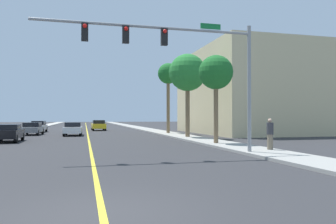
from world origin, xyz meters
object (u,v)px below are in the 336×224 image
Objects in this scene: palm_near at (216,74)px; car_yellow at (99,125)px; palm_mid at (188,73)px; palm_far at (168,75)px; traffic_signal_mast at (183,53)px; car_gray at (32,128)px; car_white at (73,129)px; car_black at (8,133)px; pedestrian at (270,134)px; car_silver at (39,126)px.

palm_near reaches higher than car_yellow.
palm_far is at bearing 89.48° from palm_mid.
traffic_signal_mast is at bearing -108.73° from palm_mid.
car_white is at bearing 153.43° from car_gray.
traffic_signal_mast is 21.63m from palm_far.
car_black is at bearing -177.24° from palm_mid.
traffic_signal_mast reaches higher than palm_near.
palm_near is at bearing 154.17° from car_black.
pedestrian is at bearing 7.27° from traffic_signal_mast.
car_yellow is (-7.32, 20.55, -5.31)m from palm_mid.
palm_mid is 16.19m from car_black.
car_black is (-15.26, -0.74, -5.36)m from palm_mid.
car_yellow is at bearing 76.94° from car_white.
palm_mid is at bearing -72.38° from car_yellow.
car_gray is at bearing 130.00° from palm_near.
palm_far is 1.89× the size of car_yellow.
palm_mid is (0.33, 7.61, 1.02)m from palm_near.
pedestrian is (5.35, 0.68, -4.17)m from traffic_signal_mast.
palm_near is 1.38× the size of car_white.
car_silver is (-15.23, 16.92, -5.32)m from palm_mid.
car_yellow is (-2.76, 34.00, -4.41)m from traffic_signal_mast.
pedestrian is at bearing 126.92° from car_gray.
palm_far reaches higher than palm_near.
car_silver is (-7.91, -3.62, -0.02)m from car_yellow.
car_gray is at bearing -127.73° from car_yellow.
car_gray is at bearing 146.63° from palm_mid.
traffic_signal_mast is 22.20m from car_white.
car_black is (-10.70, 12.72, -4.46)m from traffic_signal_mast.
car_gray is at bearing 38.63° from pedestrian.
car_silver is at bearing 131.99° from palm_mid.
traffic_signal_mast is at bearing 116.15° from car_gray.
traffic_signal_mast reaches higher than car_yellow.
pedestrian is (16.02, -29.70, 0.25)m from car_silver.
palm_far reaches higher than car_black.
car_white is at bearing 144.77° from palm_mid.
car_silver is (-15.30, 9.31, -6.07)m from palm_far.
car_silver reaches higher than car_gray.
palm_near is at bearing -92.45° from palm_mid.
traffic_signal_mast is 6.82m from pedestrian.
traffic_signal_mast is at bearing -87.35° from car_yellow.
palm_mid reaches higher than traffic_signal_mast.
traffic_signal_mast is 2.58× the size of car_yellow.
traffic_signal_mast is at bearing 101.03° from pedestrian.
car_white is (-10.62, -0.16, -6.11)m from palm_far.
car_yellow is 22.71m from car_black.
palm_mid is (4.56, 13.46, 0.90)m from traffic_signal_mast.
palm_mid reaches higher than car_black.
palm_far is at bearing 77.60° from traffic_signal_mast.
palm_near is at bearing 15.90° from pedestrian.
car_white reaches higher than car_black.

